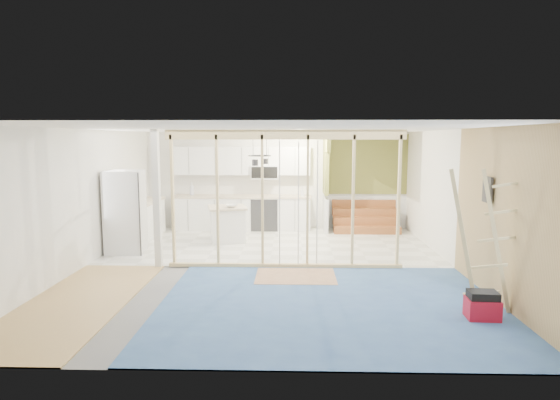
{
  "coord_description": "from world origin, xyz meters",
  "views": [
    {
      "loc": [
        0.45,
        -8.6,
        2.42
      ],
      "look_at": [
        0.19,
        0.6,
        1.22
      ],
      "focal_mm": 30.0,
      "sensor_mm": 36.0,
      "label": 1
    }
  ],
  "objects_px": {
    "fridge": "(126,212)",
    "toolbox": "(482,306)",
    "ladder": "(484,241)",
    "island": "(227,224)"
  },
  "relations": [
    {
      "from": "toolbox",
      "to": "ladder",
      "type": "xyz_separation_m",
      "value": [
        0.1,
        0.3,
        0.83
      ]
    },
    {
      "from": "fridge",
      "to": "toolbox",
      "type": "relative_size",
      "value": 4.07
    },
    {
      "from": "toolbox",
      "to": "ladder",
      "type": "distance_m",
      "value": 0.89
    },
    {
      "from": "fridge",
      "to": "toolbox",
      "type": "height_order",
      "value": "fridge"
    },
    {
      "from": "fridge",
      "to": "ladder",
      "type": "distance_m",
      "value": 7.01
    },
    {
      "from": "fridge",
      "to": "island",
      "type": "xyz_separation_m",
      "value": [
        2.0,
        1.15,
        -0.46
      ]
    },
    {
      "from": "island",
      "to": "ladder",
      "type": "height_order",
      "value": "ladder"
    },
    {
      "from": "island",
      "to": "fridge",
      "type": "bearing_deg",
      "value": -163.43
    },
    {
      "from": "fridge",
      "to": "ladder",
      "type": "bearing_deg",
      "value": -35.2
    },
    {
      "from": "toolbox",
      "to": "island",
      "type": "bearing_deg",
      "value": 134.0
    }
  ]
}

